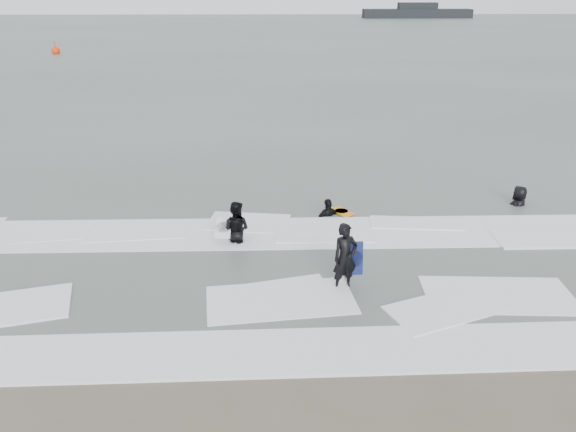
{
  "coord_description": "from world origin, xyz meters",
  "views": [
    {
      "loc": [
        -0.46,
        -11.29,
        7.81
      ],
      "look_at": [
        0.0,
        5.0,
        1.1
      ],
      "focal_mm": 35.0,
      "sensor_mm": 36.0,
      "label": 1
    }
  ],
  "objects_px": {
    "surfer_wading": "(236,242)",
    "surfer_right_far": "(518,206)",
    "surfer_centre": "(344,289)",
    "surfer_right_near": "(328,216)",
    "buoy": "(56,51)",
    "vessel_horizon": "(417,12)"
  },
  "relations": [
    {
      "from": "surfer_wading",
      "to": "surfer_right_near",
      "type": "bearing_deg",
      "value": -127.65
    },
    {
      "from": "surfer_right_near",
      "to": "buoy",
      "type": "bearing_deg",
      "value": -85.95
    },
    {
      "from": "surfer_centre",
      "to": "surfer_wading",
      "type": "height_order",
      "value": "same"
    },
    {
      "from": "surfer_right_far",
      "to": "surfer_right_near",
      "type": "bearing_deg",
      "value": -41.65
    },
    {
      "from": "surfer_right_far",
      "to": "buoy",
      "type": "height_order",
      "value": "buoy"
    },
    {
      "from": "vessel_horizon",
      "to": "surfer_wading",
      "type": "bearing_deg",
      "value": -105.97
    },
    {
      "from": "surfer_centre",
      "to": "buoy",
      "type": "distance_m",
      "value": 64.66
    },
    {
      "from": "surfer_wading",
      "to": "surfer_right_far",
      "type": "bearing_deg",
      "value": -145.51
    },
    {
      "from": "vessel_horizon",
      "to": "surfer_right_far",
      "type": "bearing_deg",
      "value": -101.98
    },
    {
      "from": "surfer_right_far",
      "to": "buoy",
      "type": "xyz_separation_m",
      "value": [
        -35.76,
        51.97,
        0.42
      ]
    },
    {
      "from": "vessel_horizon",
      "to": "surfer_centre",
      "type": "bearing_deg",
      "value": -104.4
    },
    {
      "from": "surfer_wading",
      "to": "buoy",
      "type": "bearing_deg",
      "value": -46.76
    },
    {
      "from": "surfer_wading",
      "to": "surfer_right_far",
      "type": "distance_m",
      "value": 11.03
    },
    {
      "from": "surfer_centre",
      "to": "buoy",
      "type": "xyz_separation_m",
      "value": [
        -28.31,
        58.13,
        0.42
      ]
    },
    {
      "from": "surfer_centre",
      "to": "surfer_right_near",
      "type": "relative_size",
      "value": 1.09
    },
    {
      "from": "surfer_wading",
      "to": "vessel_horizon",
      "type": "bearing_deg",
      "value": -87.31
    },
    {
      "from": "surfer_right_near",
      "to": "surfer_right_far",
      "type": "height_order",
      "value": "surfer_right_far"
    },
    {
      "from": "vessel_horizon",
      "to": "surfer_right_near",
      "type": "bearing_deg",
      "value": -104.92
    },
    {
      "from": "surfer_centre",
      "to": "vessel_horizon",
      "type": "relative_size",
      "value": 0.07
    },
    {
      "from": "buoy",
      "to": "vessel_horizon",
      "type": "height_order",
      "value": "vessel_horizon"
    },
    {
      "from": "surfer_right_far",
      "to": "vessel_horizon",
      "type": "distance_m",
      "value": 134.69
    },
    {
      "from": "surfer_right_near",
      "to": "buoy",
      "type": "xyz_separation_m",
      "value": [
        -28.38,
        52.83,
        0.42
      ]
    }
  ]
}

